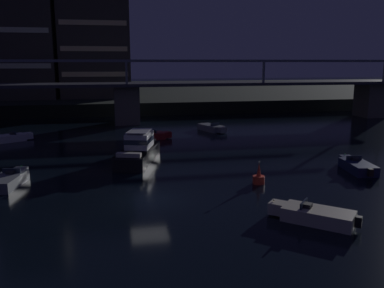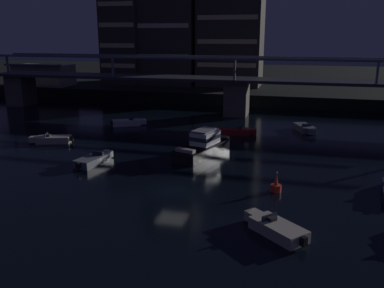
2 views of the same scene
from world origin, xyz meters
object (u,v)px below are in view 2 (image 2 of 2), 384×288
Objects in this scene: tower_central at (231,29)px; cabin_cruiser_near_left at (204,146)px; tower_west_tall at (170,10)px; speedboat_mid_left at (94,160)px; speedboat_mid_right at (236,131)px; river_bridge at (237,88)px; tower_west_low at (128,35)px; speedboat_near_center at (305,128)px; speedboat_far_left at (276,228)px; waterfront_pavilion at (44,75)px; speedboat_near_right at (128,122)px; channel_buoy at (276,186)px; speedboat_mid_center at (52,139)px.

cabin_cruiser_near_left is (5.06, -46.08, -12.84)m from tower_central.
cabin_cruiser_near_left is at bearing -83.73° from tower_central.
tower_west_tall is 55.43m from speedboat_mid_left.
cabin_cruiser_near_left is 1.79× the size of speedboat_mid_right.
speedboat_mid_left is at bearing -108.39° from river_bridge.
tower_west_low reaches higher than speedboat_near_center.
speedboat_mid_left is at bearing -81.10° from tower_west_tall.
river_bridge is 19.25× the size of speedboat_far_left.
waterfront_pavilion is at bearing 134.86° from speedboat_far_left.
waterfront_pavilion is at bearing 150.81° from speedboat_mid_right.
speedboat_near_right is at bearing -67.58° from tower_west_low.
speedboat_mid_right is (16.08, -1.75, 0.00)m from speedboat_near_right.
tower_west_tall is 17.85× the size of channel_buoy.
tower_west_low is 4.11× the size of speedboat_mid_right.
speedboat_near_right is 12.69m from speedboat_mid_center.
tower_west_low is 23.13m from tower_central.
speedboat_far_left is at bearing -59.58° from tower_west_low.
tower_west_tall is 1.33× the size of tower_central.
cabin_cruiser_near_left is at bearing -89.70° from river_bridge.
speedboat_near_center is at bearing -38.89° from tower_west_low.
channel_buoy reaches higher than speedboat_mid_left.
cabin_cruiser_near_left reaches higher than speedboat_mid_right.
tower_central is 5.24× the size of speedboat_far_left.
river_bridge is 30.44m from speedboat_mid_center.
river_bridge is at bearing -15.32° from waterfront_pavilion.
speedboat_mid_right is at bearing -29.19° from waterfront_pavilion.
speedboat_near_center is 31.73m from speedboat_far_left.
tower_central is at bearing 102.54° from river_bridge.
speedboat_near_right is at bearing -38.79° from waterfront_pavilion.
waterfront_pavilion is 58.39m from speedboat_near_center.
tower_west_low is 67.38m from channel_buoy.
tower_west_tall is at bearing 96.88° from speedboat_near_right.
tower_west_tall reaches higher than speedboat_near_right.
channel_buoy is (18.44, -3.13, 0.06)m from speedboat_mid_left.
speedboat_mid_center is 23.28m from speedboat_mid_right.
waterfront_pavilion is at bearing 128.72° from speedboat_mid_left.
tower_central is 65.91m from speedboat_far_left.
speedboat_mid_right is (7.01, -35.74, -13.47)m from tower_central.
cabin_cruiser_near_left is at bearing 117.61° from speedboat_far_left.
waterfront_pavilion is at bearing 158.82° from speedboat_near_center.
tower_west_low is 48.18m from speedboat_mid_center.
tower_central is at bearing 116.71° from speedboat_near_center.
channel_buoy is at bearing -64.26° from tower_west_tall.
speedboat_near_right and speedboat_mid_left have the same top height.
speedboat_near_right is 0.95× the size of speedboat_mid_center.
speedboat_near_center is at bearing -21.18° from waterfront_pavilion.
tower_west_low is 1.73× the size of waterfront_pavilion.
river_bridge is at bearing -38.40° from tower_west_low.
channel_buoy is at bearing -56.54° from tower_west_low.
tower_west_low is 11.12m from tower_west_tall.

